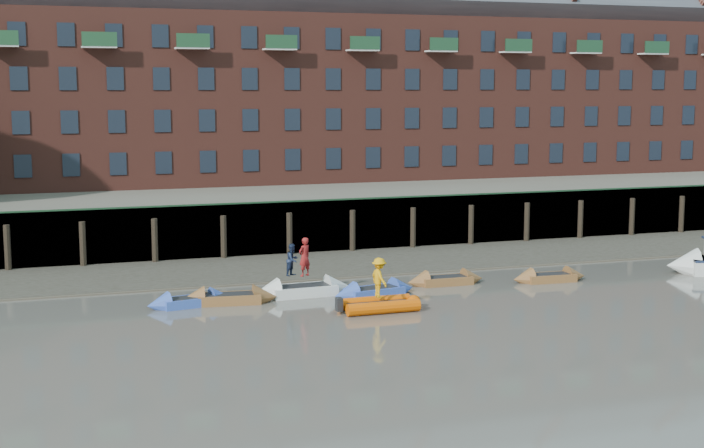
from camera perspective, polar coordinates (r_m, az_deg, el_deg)
name	(u,v)px	position (r m, az deg, el deg)	size (l,w,h in m)	color
ground	(479,341)	(39.76, 7.39, -6.79)	(220.00, 220.00, 0.00)	#5E5952
foreshore	(340,264)	(56.10, -0.68, -2.36)	(110.00, 8.00, 0.50)	#3D382F
mud_band	(360,275)	(52.93, 0.46, -2.99)	(110.00, 1.60, 0.10)	#4C4336
river_wall	(318,226)	(59.97, -1.97, -0.15)	(110.00, 1.23, 3.30)	#2D2A26
bank_terrace	(266,202)	(73.01, -5.04, 1.30)	(110.00, 28.00, 3.20)	#5E594D
apartment_terrace	(261,49)	(73.53, -5.33, 10.11)	(80.60, 15.56, 20.98)	brown
rowboat_1	(190,301)	(46.20, -9.39, -4.47)	(4.28, 1.92, 1.20)	#3554B6
rowboat_2	(229,299)	(46.46, -7.17, -4.32)	(4.67, 1.88, 1.32)	brown
rowboat_3	(303,290)	(47.86, -2.87, -3.88)	(5.07, 1.71, 1.45)	silver
rowboat_4	(374,292)	(47.66, 1.31, -3.96)	(4.52, 2.03, 1.27)	#3554B6
rowboat_5	(445,280)	(50.69, 5.46, -3.28)	(4.18, 1.25, 1.21)	brown
rowboat_6	(549,277)	(52.23, 11.41, -3.07)	(4.13, 1.38, 1.18)	brown
rib_tender	(382,305)	(44.66, 1.75, -4.71)	(3.76, 1.80, 0.65)	#D94F02
person_rower_a	(304,257)	(47.50, -2.78, -1.92)	(0.69, 0.45, 1.89)	maroon
person_rower_b	(293,260)	(47.62, -3.48, -2.09)	(0.77, 0.60, 1.58)	#19233F
person_rib_crew	(379,278)	(44.42, 1.60, -3.14)	(1.18, 0.68, 1.83)	orange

